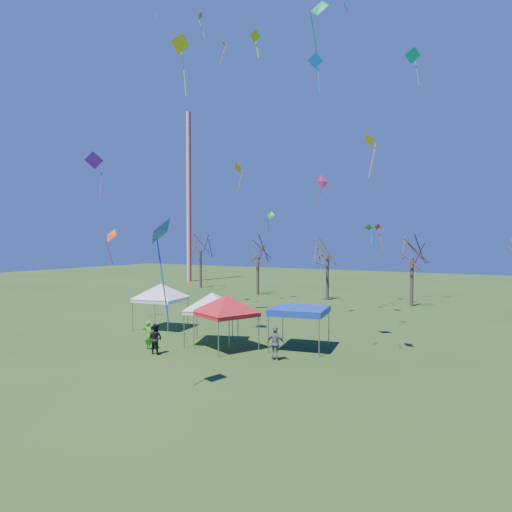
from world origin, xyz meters
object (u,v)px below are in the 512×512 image
(tree_0, at_px, (200,237))
(person_dark, at_px, (155,339))
(tent_blue, at_px, (300,311))
(tree_1, at_px, (258,243))
(tree_2, at_px, (328,239))
(tree_3, at_px, (412,241))
(tent_white_west, at_px, (161,287))
(person_grey, at_px, (276,344))
(tent_white_mid, at_px, (212,296))
(tent_red, at_px, (226,299))
(radio_mast, at_px, (189,197))
(person_green, at_px, (149,335))

(tree_0, bearing_deg, person_dark, -56.88)
(tree_0, bearing_deg, tent_blue, -43.55)
(tree_1, xyz_separation_m, tent_blue, (14.81, -20.93, -3.63))
(tree_2, distance_m, tree_3, 8.41)
(tree_0, relative_size, tree_1, 1.12)
(tent_white_west, bearing_deg, tree_0, 121.45)
(person_grey, bearing_deg, tent_white_mid, -20.94)
(tent_red, bearing_deg, radio_mast, 131.33)
(tree_2, relative_size, tent_blue, 2.34)
(person_green, bearing_deg, tree_2, -78.54)
(person_green, bearing_deg, radio_mast, -41.04)
(tent_blue, xyz_separation_m, person_grey, (-0.05, -2.81, -1.31))
(tent_white_mid, height_order, tent_blue, tent_white_mid)
(tree_2, xyz_separation_m, person_green, (-0.84, -25.03, -5.49))
(tent_white_west, bearing_deg, person_dark, -50.36)
(person_grey, bearing_deg, tree_3, -99.62)
(radio_mast, distance_m, person_dark, 45.16)
(tree_3, bearing_deg, tree_1, 177.94)
(radio_mast, xyz_separation_m, person_green, (24.80, -34.65, -11.70))
(tree_3, bearing_deg, person_green, -110.51)
(radio_mast, height_order, person_green, radio_mast)
(tree_1, xyz_separation_m, tree_3, (16.80, -0.60, 0.29))
(person_green, bearing_deg, tree_1, -59.98)
(tree_3, height_order, person_dark, tree_3)
(tree_2, distance_m, tent_white_west, 20.93)
(tree_2, xyz_separation_m, person_dark, (0.16, -25.56, -5.47))
(tree_2, xyz_separation_m, tent_blue, (6.41, -20.66, -4.13))
(tent_red, xyz_separation_m, person_green, (-3.68, -2.26, -2.04))
(tent_red, distance_m, person_dark, 4.37)
(tree_2, height_order, person_green, tree_2)
(tent_white_mid, bearing_deg, tent_red, -26.88)
(tree_0, distance_m, tent_blue, 34.62)
(tent_red, distance_m, person_green, 4.78)
(tent_white_mid, xyz_separation_m, person_grey, (5.03, -1.47, -1.97))
(tree_1, height_order, tree_3, tree_3)
(radio_mast, relative_size, tree_1, 3.31)
(tree_2, height_order, tent_white_mid, tree_2)
(tent_white_mid, bearing_deg, person_grey, -16.33)
(radio_mast, xyz_separation_m, person_grey, (32.00, -33.09, -11.65))
(person_grey, bearing_deg, person_green, 7.56)
(tree_0, distance_m, tent_red, 33.65)
(tree_0, distance_m, person_dark, 34.58)
(tent_white_west, relative_size, person_dark, 2.46)
(tree_2, height_order, tent_blue, tree_2)
(radio_mast, xyz_separation_m, tree_3, (34.03, -9.96, -6.42))
(radio_mast, relative_size, tree_3, 3.16)
(tree_0, height_order, tree_3, tree_0)
(tree_2, height_order, tent_white_west, tree_2)
(tree_3, xyz_separation_m, person_green, (-9.24, -24.69, -5.28))
(tent_white_west, xyz_separation_m, person_green, (3.45, -4.82, -2.12))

